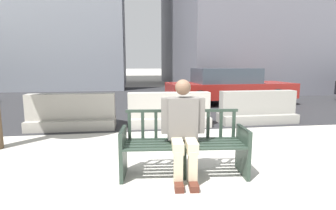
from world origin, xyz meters
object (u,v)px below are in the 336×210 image
object	(u,v)px
street_bench	(184,147)
jersey_barrier_left	(72,115)
jersey_barrier_right	(257,110)
car_sedan_mid	(228,86)
jersey_barrier_centre	(169,113)
seated_person	(183,127)

from	to	relation	value
street_bench	jersey_barrier_left	bearing A→B (deg)	125.27
jersey_barrier_right	car_sedan_mid	bearing A→B (deg)	81.84
jersey_barrier_left	jersey_barrier_centre	bearing A→B (deg)	-1.13
jersey_barrier_left	car_sedan_mid	bearing A→B (deg)	32.97
street_bench	seated_person	xyz separation A→B (m)	(-0.02, -0.06, 0.29)
street_bench	jersey_barrier_right	size ratio (longest dim) A/B	0.86
jersey_barrier_right	jersey_barrier_left	bearing A→B (deg)	-179.87
street_bench	jersey_barrier_left	world-z (taller)	street_bench
jersey_barrier_right	street_bench	bearing A→B (deg)	-131.03
jersey_barrier_centre	jersey_barrier_right	world-z (taller)	same
seated_person	jersey_barrier_left	xyz separation A→B (m)	(-2.06, 3.00, -0.35)
jersey_barrier_right	car_sedan_mid	size ratio (longest dim) A/B	0.41
jersey_barrier_left	car_sedan_mid	size ratio (longest dim) A/B	0.41
street_bench	jersey_barrier_right	bearing A→B (deg)	48.97
jersey_barrier_right	car_sedan_mid	world-z (taller)	car_sedan_mid
street_bench	jersey_barrier_centre	world-z (taller)	street_bench
street_bench	car_sedan_mid	world-z (taller)	car_sedan_mid
jersey_barrier_left	jersey_barrier_right	world-z (taller)	same
jersey_barrier_centre	car_sedan_mid	world-z (taller)	car_sedan_mid
jersey_barrier_centre	car_sedan_mid	xyz separation A→B (m)	(2.82, 3.37, 0.35)
street_bench	jersey_barrier_centre	distance (m)	2.91
seated_person	car_sedan_mid	xyz separation A→B (m)	(3.06, 6.33, -0.00)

